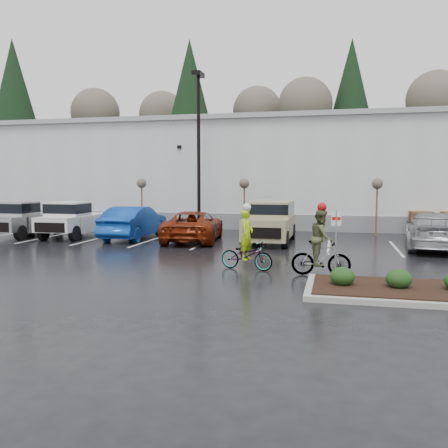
% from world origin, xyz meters
% --- Properties ---
extents(ground, '(120.00, 120.00, 0.00)m').
position_xyz_m(ground, '(0.00, 0.00, 0.00)').
color(ground, black).
rests_on(ground, ground).
extents(warehouse, '(60.50, 15.50, 7.20)m').
position_xyz_m(warehouse, '(0.00, 21.99, 3.65)').
color(warehouse, silver).
rests_on(warehouse, ground).
extents(wooded_ridge, '(80.00, 25.00, 6.00)m').
position_xyz_m(wooded_ridge, '(0.00, 45.00, 3.00)').
color(wooded_ridge, '#253C19').
rests_on(wooded_ridge, ground).
extents(lamppost, '(0.50, 1.00, 9.22)m').
position_xyz_m(lamppost, '(-4.00, 12.00, 5.69)').
color(lamppost, black).
rests_on(lamppost, ground).
extents(sapling_west, '(0.60, 0.60, 3.20)m').
position_xyz_m(sapling_west, '(-8.00, 13.00, 2.73)').
color(sapling_west, '#522F21').
rests_on(sapling_west, ground).
extents(sapling_mid, '(0.60, 0.60, 3.20)m').
position_xyz_m(sapling_mid, '(-1.50, 13.00, 2.73)').
color(sapling_mid, '#522F21').
rests_on(sapling_mid, ground).
extents(sapling_east, '(0.60, 0.60, 3.20)m').
position_xyz_m(sapling_east, '(6.00, 13.00, 2.73)').
color(sapling_east, '#522F21').
rests_on(sapling_east, ground).
extents(pallet_stack_a, '(1.20, 1.20, 1.35)m').
position_xyz_m(pallet_stack_a, '(8.50, 14.00, 0.68)').
color(pallet_stack_a, '#522F21').
rests_on(pallet_stack_a, ground).
extents(shrub_a, '(0.70, 0.70, 0.52)m').
position_xyz_m(shrub_a, '(4.00, -1.00, 0.41)').
color(shrub_a, '#163713').
rests_on(shrub_a, curb_island).
extents(shrub_b, '(0.70, 0.70, 0.52)m').
position_xyz_m(shrub_b, '(5.50, -1.00, 0.41)').
color(shrub_b, '#163713').
rests_on(shrub_b, curb_island).
extents(fire_lane_sign, '(0.30, 0.05, 2.20)m').
position_xyz_m(fire_lane_sign, '(3.80, 0.20, 1.41)').
color(fire_lane_sign, gray).
rests_on(fire_lane_sign, ground).
extents(pickup_silver, '(2.10, 5.20, 1.96)m').
position_xyz_m(pickup_silver, '(-12.90, 8.41, 0.98)').
color(pickup_silver, '#9FA3A7').
rests_on(pickup_silver, ground).
extents(pickup_white, '(2.10, 5.20, 1.96)m').
position_xyz_m(pickup_white, '(-10.05, 8.82, 0.98)').
color(pickup_white, silver).
rests_on(pickup_white, ground).
extents(car_blue, '(1.86, 5.24, 1.72)m').
position_xyz_m(car_blue, '(-6.65, 8.78, 0.86)').
color(car_blue, '#0D3B99').
rests_on(car_blue, ground).
extents(car_red, '(3.22, 5.81, 1.54)m').
position_xyz_m(car_red, '(-3.25, 8.45, 0.77)').
color(car_red, maroon).
rests_on(car_red, ground).
extents(suv_tan, '(2.20, 5.10, 2.06)m').
position_xyz_m(suv_tan, '(0.61, 8.77, 1.03)').
color(suv_tan, '#9C8F69').
rests_on(suv_tan, ground).
extents(car_far_silver, '(3.03, 5.99, 1.67)m').
position_xyz_m(car_far_silver, '(8.12, 8.34, 0.83)').
color(car_far_silver, '#9FA2A6').
rests_on(car_far_silver, ground).
extents(cyclist_hivis, '(2.01, 1.08, 2.32)m').
position_xyz_m(cyclist_hivis, '(0.79, 1.50, 0.72)').
color(cyclist_hivis, '#3F3F44').
rests_on(cyclist_hivis, ground).
extents(cyclist_olive, '(1.85, 0.89, 2.39)m').
position_xyz_m(cyclist_olive, '(3.34, 1.01, 0.87)').
color(cyclist_olive, '#3F3F44').
rests_on(cyclist_olive, ground).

